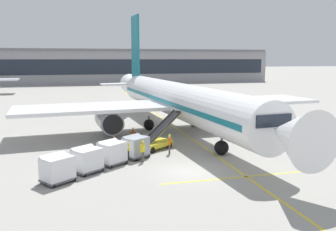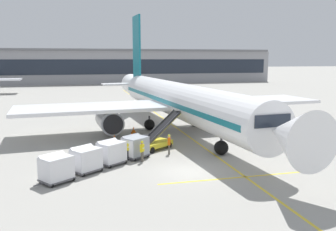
{
  "view_description": "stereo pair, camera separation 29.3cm",
  "coord_description": "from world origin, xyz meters",
  "px_view_note": "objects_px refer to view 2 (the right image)",
  "views": [
    {
      "loc": [
        -7.7,
        -23.8,
        8.25
      ],
      "look_at": [
        0.68,
        8.54,
        2.82
      ],
      "focal_mm": 37.68,
      "sensor_mm": 36.0,
      "label": 1
    },
    {
      "loc": [
        -7.41,
        -23.88,
        8.25
      ],
      "look_at": [
        0.68,
        8.54,
        2.82
      ],
      "focal_mm": 37.68,
      "sensor_mm": 36.0,
      "label": 2
    }
  ],
  "objects_px": {
    "baggage_cart_second": "(111,152)",
    "ground_crew_by_loader": "(142,150)",
    "baggage_cart_fourth": "(56,168)",
    "safety_cone_wingtip": "(132,135)",
    "belt_loader": "(156,139)",
    "safety_cone_engine_keepout": "(114,138)",
    "safety_cone_nose_mark": "(134,130)",
    "parked_airplane": "(176,100)",
    "baggage_cart_third": "(86,159)",
    "ground_crew_by_carts": "(169,143)",
    "ground_crew_marshaller": "(129,149)",
    "baggage_cart_lead": "(135,146)",
    "ground_crew_wingwalker": "(135,146)"
  },
  "relations": [
    {
      "from": "baggage_cart_third",
      "to": "ground_crew_by_carts",
      "type": "distance_m",
      "value": 7.85
    },
    {
      "from": "baggage_cart_fourth",
      "to": "safety_cone_nose_mark",
      "type": "distance_m",
      "value": 16.33
    },
    {
      "from": "parked_airplane",
      "to": "baggage_cart_lead",
      "type": "distance_m",
      "value": 12.57
    },
    {
      "from": "belt_loader",
      "to": "ground_crew_by_loader",
      "type": "relative_size",
      "value": 2.82
    },
    {
      "from": "baggage_cart_fourth",
      "to": "safety_cone_wingtip",
      "type": "height_order",
      "value": "baggage_cart_fourth"
    },
    {
      "from": "baggage_cart_fourth",
      "to": "ground_crew_wingwalker",
      "type": "relative_size",
      "value": 1.53
    },
    {
      "from": "ground_crew_wingwalker",
      "to": "safety_cone_engine_keepout",
      "type": "height_order",
      "value": "ground_crew_wingwalker"
    },
    {
      "from": "ground_crew_by_carts",
      "to": "ground_crew_marshaller",
      "type": "bearing_deg",
      "value": -163.35
    },
    {
      "from": "ground_crew_marshaller",
      "to": "safety_cone_wingtip",
      "type": "xyz_separation_m",
      "value": [
        1.4,
        8.12,
        -0.67
      ]
    },
    {
      "from": "baggage_cart_second",
      "to": "baggage_cart_lead",
      "type": "bearing_deg",
      "value": 33.37
    },
    {
      "from": "parked_airplane",
      "to": "safety_cone_nose_mark",
      "type": "relative_size",
      "value": 65.75
    },
    {
      "from": "baggage_cart_third",
      "to": "safety_cone_nose_mark",
      "type": "bearing_deg",
      "value": 67.11
    },
    {
      "from": "baggage_cart_second",
      "to": "ground_crew_by_carts",
      "type": "xyz_separation_m",
      "value": [
        5.15,
        1.8,
        -0.0
      ]
    },
    {
      "from": "parked_airplane",
      "to": "safety_cone_nose_mark",
      "type": "distance_m",
      "value": 5.98
    },
    {
      "from": "belt_loader",
      "to": "ground_crew_by_loader",
      "type": "bearing_deg",
      "value": -117.52
    },
    {
      "from": "ground_crew_marshaller",
      "to": "ground_crew_wingwalker",
      "type": "distance_m",
      "value": 0.81
    },
    {
      "from": "ground_crew_wingwalker",
      "to": "baggage_cart_lead",
      "type": "bearing_deg",
      "value": 89.62
    },
    {
      "from": "ground_crew_by_carts",
      "to": "safety_cone_wingtip",
      "type": "xyz_separation_m",
      "value": [
        -2.24,
        7.03,
        -0.67
      ]
    },
    {
      "from": "parked_airplane",
      "to": "belt_loader",
      "type": "height_order",
      "value": "parked_airplane"
    },
    {
      "from": "baggage_cart_third",
      "to": "ground_crew_by_loader",
      "type": "bearing_deg",
      "value": 19.53
    },
    {
      "from": "baggage_cart_fourth",
      "to": "ground_crew_by_loader",
      "type": "bearing_deg",
      "value": 26.81
    },
    {
      "from": "baggage_cart_fourth",
      "to": "baggage_cart_third",
      "type": "bearing_deg",
      "value": 40.13
    },
    {
      "from": "baggage_cart_second",
      "to": "safety_cone_engine_keepout",
      "type": "height_order",
      "value": "baggage_cart_second"
    },
    {
      "from": "belt_loader",
      "to": "safety_cone_engine_keepout",
      "type": "distance_m",
      "value": 5.48
    },
    {
      "from": "belt_loader",
      "to": "baggage_cart_fourth",
      "type": "distance_m",
      "value": 10.96
    },
    {
      "from": "ground_crew_by_loader",
      "to": "safety_cone_wingtip",
      "type": "height_order",
      "value": "ground_crew_by_loader"
    },
    {
      "from": "ground_crew_marshaller",
      "to": "safety_cone_engine_keepout",
      "type": "height_order",
      "value": "ground_crew_marshaller"
    },
    {
      "from": "belt_loader",
      "to": "ground_crew_marshaller",
      "type": "xyz_separation_m",
      "value": [
        -2.94,
        -3.14,
        0.09
      ]
    },
    {
      "from": "baggage_cart_fourth",
      "to": "ground_crew_by_carts",
      "type": "distance_m",
      "value": 10.38
    },
    {
      "from": "baggage_cart_fourth",
      "to": "ground_crew_by_loader",
      "type": "xyz_separation_m",
      "value": [
        6.44,
        3.25,
        -0.0
      ]
    },
    {
      "from": "baggage_cart_second",
      "to": "ground_crew_wingwalker",
      "type": "bearing_deg",
      "value": 31.3
    },
    {
      "from": "parked_airplane",
      "to": "ground_crew_marshaller",
      "type": "xyz_separation_m",
      "value": [
        -6.99,
        -11.19,
        -2.52
      ]
    },
    {
      "from": "ground_crew_wingwalker",
      "to": "belt_loader",
      "type": "bearing_deg",
      "value": 47.56
    },
    {
      "from": "belt_loader",
      "to": "safety_cone_nose_mark",
      "type": "relative_size",
      "value": 7.07
    },
    {
      "from": "baggage_cart_second",
      "to": "ground_crew_by_loader",
      "type": "relative_size",
      "value": 1.53
    },
    {
      "from": "ground_crew_by_loader",
      "to": "ground_crew_by_carts",
      "type": "bearing_deg",
      "value": 32.9
    },
    {
      "from": "baggage_cart_lead",
      "to": "safety_cone_wingtip",
      "type": "bearing_deg",
      "value": 83.74
    },
    {
      "from": "ground_crew_marshaller",
      "to": "ground_crew_wingwalker",
      "type": "xyz_separation_m",
      "value": [
        0.58,
        0.56,
        0.0
      ]
    },
    {
      "from": "ground_crew_by_carts",
      "to": "safety_cone_engine_keepout",
      "type": "relative_size",
      "value": 2.89
    },
    {
      "from": "baggage_cart_lead",
      "to": "baggage_cart_second",
      "type": "relative_size",
      "value": 1.0
    },
    {
      "from": "baggage_cart_second",
      "to": "baggage_cart_third",
      "type": "xyz_separation_m",
      "value": [
        -1.97,
        -1.51,
        0.0
      ]
    },
    {
      "from": "parked_airplane",
      "to": "belt_loader",
      "type": "xyz_separation_m",
      "value": [
        -4.04,
        -8.05,
        -2.61
      ]
    },
    {
      "from": "baggage_cart_third",
      "to": "ground_crew_wingwalker",
      "type": "relative_size",
      "value": 1.53
    },
    {
      "from": "baggage_cart_lead",
      "to": "safety_cone_engine_keepout",
      "type": "distance_m",
      "value": 6.82
    },
    {
      "from": "safety_cone_engine_keepout",
      "to": "safety_cone_wingtip",
      "type": "bearing_deg",
      "value": 21.62
    },
    {
      "from": "belt_loader",
      "to": "baggage_cart_third",
      "type": "bearing_deg",
      "value": -140.14
    },
    {
      "from": "belt_loader",
      "to": "baggage_cart_fourth",
      "type": "xyz_separation_m",
      "value": [
        -8.41,
        -7.03,
        0.09
      ]
    },
    {
      "from": "parked_airplane",
      "to": "safety_cone_wingtip",
      "type": "distance_m",
      "value": 7.13
    },
    {
      "from": "ground_crew_by_loader",
      "to": "ground_crew_marshaller",
      "type": "distance_m",
      "value": 1.16
    },
    {
      "from": "ground_crew_by_loader",
      "to": "ground_crew_wingwalker",
      "type": "xyz_separation_m",
      "value": [
        -0.39,
        1.2,
        0.0
      ]
    }
  ]
}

